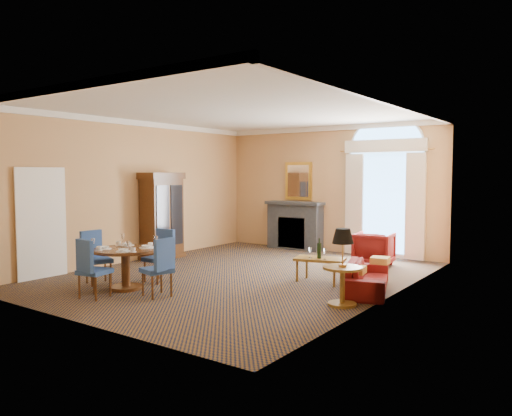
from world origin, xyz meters
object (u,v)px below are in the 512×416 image
Objects in this scene: armoire at (162,217)px; armchair at (374,249)px; sofa at (367,277)px; coffee_table at (320,259)px; side_table at (343,258)px; dining_table at (126,259)px.

armchair is (4.46, 1.97, -0.61)m from armoire.
coffee_table reaches higher than sofa.
armoire is at bearing 15.86° from armchair.
sofa is at bearing 92.71° from side_table.
dining_table is at bearing -150.88° from coffee_table.
armoire is 5.51m from side_table.
dining_table reaches higher than armchair.
armoire reaches higher than coffee_table.
sofa is at bearing 101.35° from armchair.
side_table is (5.32, -1.40, -0.25)m from armoire.
dining_table is at bearing 104.09° from sofa.
side_table reaches higher than sofa.
coffee_table is (2.49, 2.41, -0.10)m from dining_table.
armoire is 2.03× the size of coffee_table.
coffee_table is (4.28, -0.18, -0.55)m from armoire.
coffee_table is at bearing 61.75° from sofa.
coffee_table reaches higher than armchair.
dining_table is 0.67× the size of sofa.
sofa is 2.10× the size of armchair.
armoire reaches higher than sofa.
sofa is at bearing -3.75° from armoire.
armchair is 3.50m from side_table.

